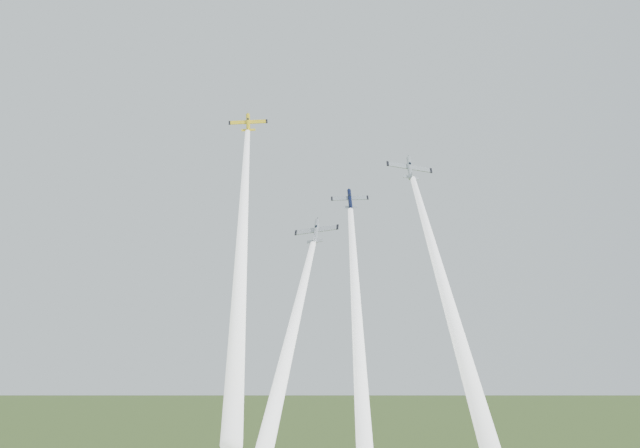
{
  "coord_description": "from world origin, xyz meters",
  "views": [
    {
      "loc": [
        9.97,
        -141.63,
        72.89
      ],
      "look_at": [
        0.0,
        -6.0,
        92.0
      ],
      "focal_mm": 45.0,
      "sensor_mm": 36.0,
      "label": 1
    }
  ],
  "objects_px": {
    "plane_yellow": "(248,123)",
    "plane_navy": "(350,199)",
    "plane_silver_right": "(410,168)",
    "plane_silver_low": "(316,231)"
  },
  "relations": [
    {
      "from": "plane_yellow",
      "to": "plane_navy",
      "type": "relative_size",
      "value": 1.11
    },
    {
      "from": "plane_yellow",
      "to": "plane_silver_right",
      "type": "height_order",
      "value": "plane_yellow"
    },
    {
      "from": "plane_yellow",
      "to": "plane_navy",
      "type": "xyz_separation_m",
      "value": [
        19.6,
        -6.79,
        -16.2
      ]
    },
    {
      "from": "plane_yellow",
      "to": "plane_silver_low",
      "type": "height_order",
      "value": "plane_yellow"
    },
    {
      "from": "plane_navy",
      "to": "plane_silver_low",
      "type": "relative_size",
      "value": 0.89
    },
    {
      "from": "plane_silver_right",
      "to": "plane_silver_low",
      "type": "bearing_deg",
      "value": -162.21
    },
    {
      "from": "plane_yellow",
      "to": "plane_silver_right",
      "type": "bearing_deg",
      "value": -20.73
    },
    {
      "from": "plane_silver_low",
      "to": "plane_navy",
      "type": "bearing_deg",
      "value": 66.94
    },
    {
      "from": "plane_yellow",
      "to": "plane_silver_right",
      "type": "xyz_separation_m",
      "value": [
        30.3,
        -6.97,
        -10.78
      ]
    },
    {
      "from": "plane_yellow",
      "to": "plane_navy",
      "type": "bearing_deg",
      "value": -26.88
    }
  ]
}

